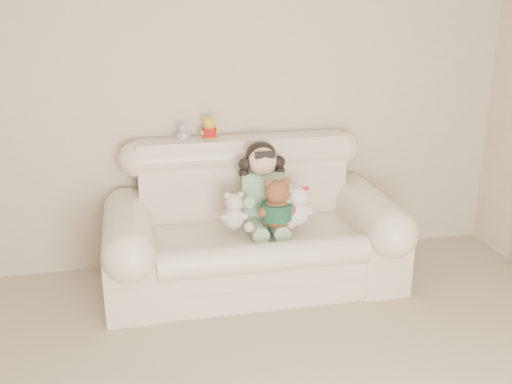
% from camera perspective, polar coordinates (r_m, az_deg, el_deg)
% --- Properties ---
extents(wall_back, '(4.50, 0.00, 4.50)m').
position_cam_1_polar(wall_back, '(4.59, -3.47, 8.80)').
color(wall_back, '#BBB194').
rests_on(wall_back, ground).
extents(sofa, '(2.10, 0.95, 1.03)m').
position_cam_1_polar(sofa, '(4.35, -0.28, -2.51)').
color(sofa, '#FFEECD').
rests_on(sofa, floor).
extents(seated_child, '(0.44, 0.51, 0.64)m').
position_cam_1_polar(seated_child, '(4.36, 0.59, 0.68)').
color(seated_child, '#29772D').
rests_on(seated_child, sofa).
extents(brown_teddy, '(0.31, 0.27, 0.42)m').
position_cam_1_polar(brown_teddy, '(4.17, 1.97, -0.60)').
color(brown_teddy, brown).
rests_on(brown_teddy, sofa).
extents(white_cat, '(0.25, 0.21, 0.34)m').
position_cam_1_polar(white_cat, '(4.23, 3.90, -0.94)').
color(white_cat, silver).
rests_on(white_cat, sofa).
extents(cream_teddy, '(0.24, 0.21, 0.31)m').
position_cam_1_polar(cream_teddy, '(4.16, -2.08, -1.43)').
color(cream_teddy, beige).
rests_on(cream_teddy, sofa).
extents(yellow_mini_bear, '(0.15, 0.12, 0.21)m').
position_cam_1_polar(yellow_mini_bear, '(4.49, -4.41, 6.17)').
color(yellow_mini_bear, gold).
rests_on(yellow_mini_bear, sofa).
extents(grey_mini_plush, '(0.12, 0.10, 0.16)m').
position_cam_1_polar(grey_mini_plush, '(4.48, -6.88, 5.69)').
color(grey_mini_plush, silver).
rests_on(grey_mini_plush, sofa).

